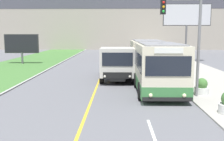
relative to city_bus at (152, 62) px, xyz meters
The scene contains 8 objects.
city_bus is the anchor object (origin of this frame).
dump_truck 2.74m from the city_bus, 157.73° to the left, with size 2.60×6.70×2.62m.
car_distant 16.12m from the city_bus, 99.35° to the left, with size 1.80×4.30×1.45m.
traffic_light_mast 4.91m from the city_bus, 71.33° to the right, with size 2.28×0.32×5.91m.
billboard_large 16.25m from the city_bus, 67.00° to the left, with size 5.95×0.24×7.28m.
billboard_small 18.53m from the city_bus, 139.09° to the left, with size 4.08×0.24×3.55m.
planter_round_second 4.52m from the city_bus, 55.27° to the right, with size 0.83×0.83×0.96m.
planter_round_third 2.85m from the city_bus, ahead, with size 0.84×0.84×0.99m.
Camera 1 is at (1.43, -1.83, 3.69)m, focal length 42.00 mm.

